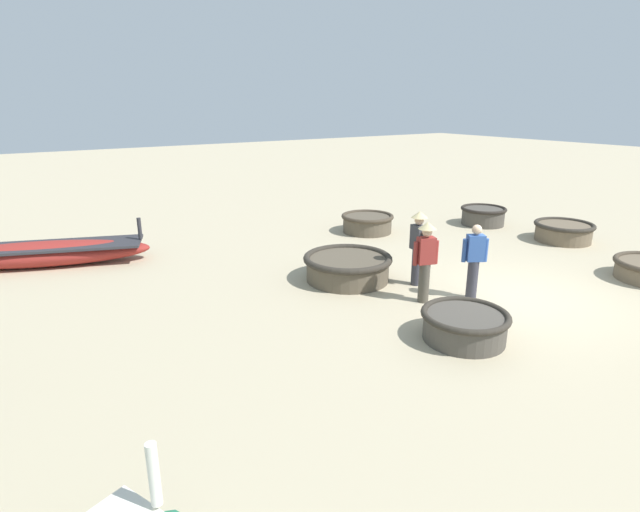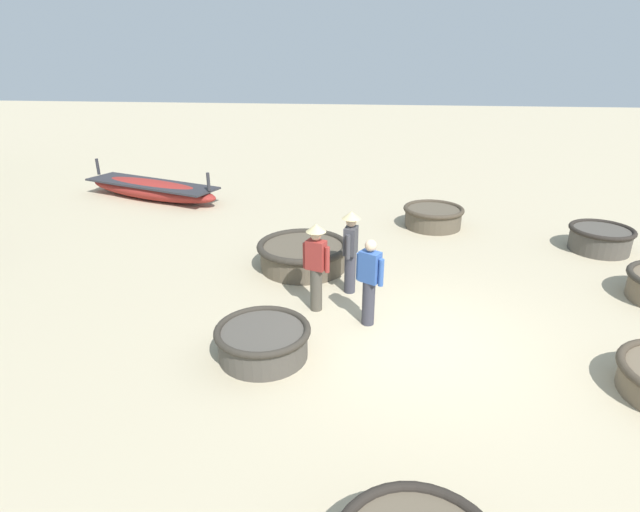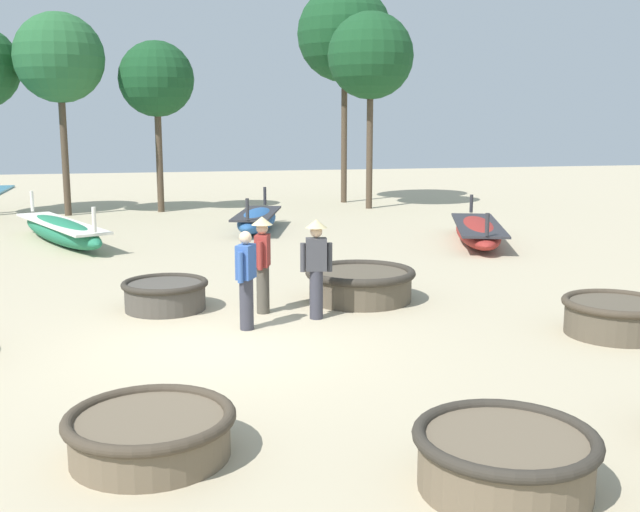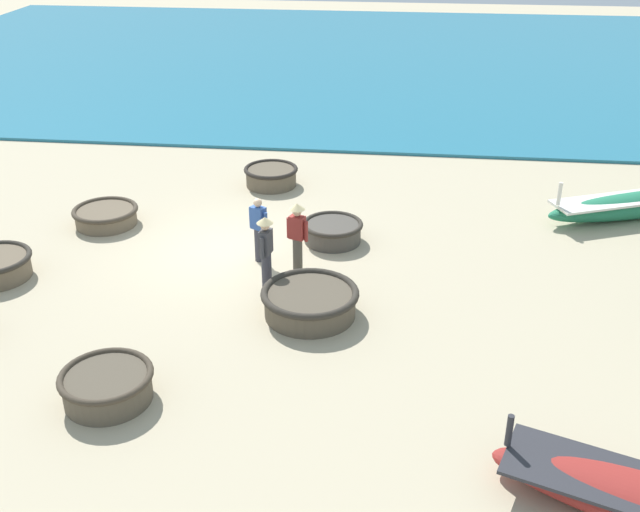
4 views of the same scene
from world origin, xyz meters
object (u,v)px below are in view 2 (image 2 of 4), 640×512
object	(u,v)px
coracle_nearest	(433,216)
coracle_center	(303,254)
fisherman_hauling	(351,247)
fisherman_crouching	(316,262)
coracle_weathered	(600,238)
coracle_upturned	(263,340)
fisherman_standing_right	(369,280)
long_boat_ochre_hull	(152,189)

from	to	relation	value
coracle_nearest	coracle_center	xyz separation A→B (m)	(-3.17, 3.11, 0.02)
fisherman_hauling	fisherman_crouching	distance (m)	0.99
coracle_weathered	coracle_upturned	distance (m)	8.82
coracle_nearest	fisherman_crouching	distance (m)	5.72
fisherman_hauling	coracle_upturned	bearing A→B (deg)	153.53
coracle_nearest	coracle_center	distance (m)	4.44
coracle_upturned	fisherman_standing_right	bearing A→B (deg)	-52.99
fisherman_standing_right	fisherman_hauling	distance (m)	1.29
long_boat_ochre_hull	coracle_nearest	bearing A→B (deg)	-101.88
long_boat_ochre_hull	fisherman_standing_right	bearing A→B (deg)	-135.56
coracle_upturned	fisherman_crouching	xyz separation A→B (m)	(1.62, -0.64, 0.68)
long_boat_ochre_hull	fisherman_crouching	world-z (taller)	fisherman_crouching
fisherman_crouching	long_boat_ochre_hull	bearing A→B (deg)	42.01
fisherman_standing_right	fisherman_hauling	bearing A→B (deg)	17.80
coracle_nearest	fisherman_crouching	size ratio (longest dim) A/B	0.97
coracle_weathered	fisherman_standing_right	bearing A→B (deg)	127.29
coracle_upturned	fisherman_hauling	distance (m)	2.79
coracle_weathered	fisherman_crouching	world-z (taller)	fisherman_crouching
fisherman_standing_right	fisherman_crouching	distance (m)	1.06
long_boat_ochre_hull	fisherman_standing_right	size ratio (longest dim) A/B	3.31
coracle_nearest	coracle_upturned	size ratio (longest dim) A/B	1.08
long_boat_ochre_hull	fisherman_standing_right	world-z (taller)	fisherman_standing_right
coracle_upturned	fisherman_hauling	xyz separation A→B (m)	(2.43, -1.21, 0.68)
coracle_nearest	fisherman_standing_right	xyz separation A→B (m)	(-5.47, 1.62, 0.53)
fisherman_crouching	coracle_weathered	bearing A→B (deg)	-59.82
fisherman_crouching	coracle_upturned	bearing A→B (deg)	158.56
long_boat_ochre_hull	coracle_weathered	bearing A→B (deg)	-104.22
coracle_nearest	long_boat_ochre_hull	world-z (taller)	long_boat_ochre_hull
fisherman_hauling	fisherman_standing_right	bearing A→B (deg)	-162.20
coracle_upturned	long_boat_ochre_hull	distance (m)	10.20
coracle_center	fisherman_standing_right	bearing A→B (deg)	-147.26
coracle_weathered	long_boat_ochre_hull	size ratio (longest dim) A/B	0.28
coracle_center	coracle_nearest	bearing A→B (deg)	-44.46
coracle_weathered	fisherman_hauling	bearing A→B (deg)	116.58
coracle_weathered	coracle_center	world-z (taller)	coracle_center
coracle_weathered	fisherman_crouching	xyz separation A→B (m)	(-3.71, 6.39, 0.64)
coracle_weathered	coracle_upturned	bearing A→B (deg)	127.23
coracle_center	fisherman_standing_right	xyz separation A→B (m)	(-2.31, -1.48, 0.51)
coracle_upturned	fisherman_crouching	bearing A→B (deg)	-21.44
coracle_weathered	long_boat_ochre_hull	bearing A→B (deg)	75.78
coracle_weathered	fisherman_standing_right	distance (m)	6.84
coracle_center	long_boat_ochre_hull	size ratio (longest dim) A/B	0.39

